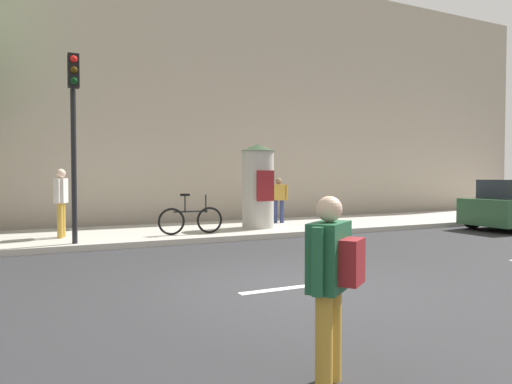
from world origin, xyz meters
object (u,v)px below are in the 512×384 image
bicycle_leaning (191,220)px  pedestrian_with_bag (332,273)px  poster_column (258,185)px  pedestrian_in_light_jacket (61,197)px  traffic_light (74,117)px  pedestrian_with_backpack (279,197)px

bicycle_leaning → pedestrian_with_bag: bearing=-100.9°
poster_column → pedestrian_in_light_jacket: size_ratio=1.45×
pedestrian_with_bag → traffic_light: bearing=98.7°
traffic_light → pedestrian_with_backpack: traffic_light is taller
poster_column → pedestrian_with_bag: size_ratio=1.63×
poster_column → bicycle_leaning: bearing=-164.5°
pedestrian_with_backpack → bicycle_leaning: pedestrian_with_backpack is taller
pedestrian_in_light_jacket → poster_column: bearing=-1.4°
traffic_light → pedestrian_with_bag: 8.60m
pedestrian_in_light_jacket → pedestrian_with_backpack: (6.77, 0.89, -0.17)m
pedestrian_with_backpack → pedestrian_with_bag: bearing=-116.8°
pedestrian_with_backpack → poster_column: bearing=-141.3°
bicycle_leaning → pedestrian_in_light_jacket: bearing=166.2°
poster_column → pedestrian_with_bag: poster_column is taller
poster_column → pedestrian_with_backpack: poster_column is taller
poster_column → pedestrian_with_bag: 10.32m
pedestrian_with_bag → pedestrian_with_backpack: pedestrian_with_backpack is taller
pedestrian_with_bag → bicycle_leaning: pedestrian_with_bag is taller
traffic_light → bicycle_leaning: size_ratio=2.43×
traffic_light → poster_column: size_ratio=1.70×
traffic_light → pedestrian_with_backpack: 7.23m
pedestrian_in_light_jacket → bicycle_leaning: (3.16, -0.78, -0.65)m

